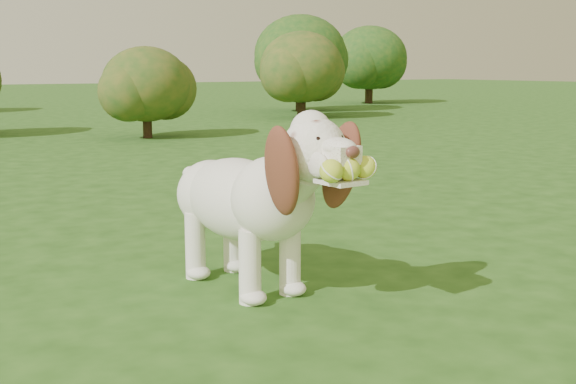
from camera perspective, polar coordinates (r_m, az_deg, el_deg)
ground at (r=3.27m, az=4.38°, el=-7.17°), size 80.00×80.00×0.00m
dog at (r=3.05m, az=-2.78°, el=-0.18°), size 0.46×1.23×0.80m
shrub_h at (r=19.42m, az=6.46°, el=10.49°), size 1.96×1.96×2.03m
shrub_d at (r=13.71m, az=1.08°, el=9.84°), size 1.56×1.56×1.62m
shrub_c at (r=10.02m, az=-11.15°, el=8.35°), size 1.19×1.19×1.23m
shrub_f at (r=15.94m, az=1.00°, el=10.81°), size 2.01×2.01×2.08m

